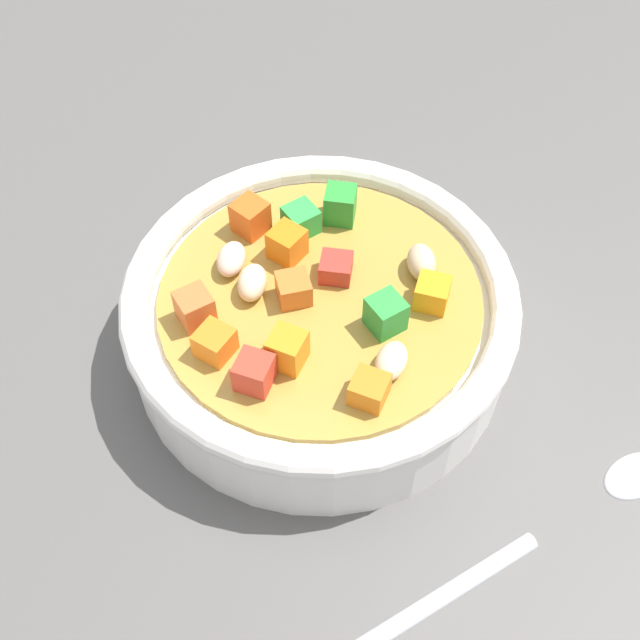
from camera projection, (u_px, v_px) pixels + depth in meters
ground_plane at (320, 357)px, 43.41cm from camera, size 140.00×140.00×2.00cm
soup_bowl_main at (320, 315)px, 40.45cm from camera, size 19.44×19.44×6.05cm
spoon at (519, 547)px, 35.60cm from camera, size 17.86×10.82×0.80cm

